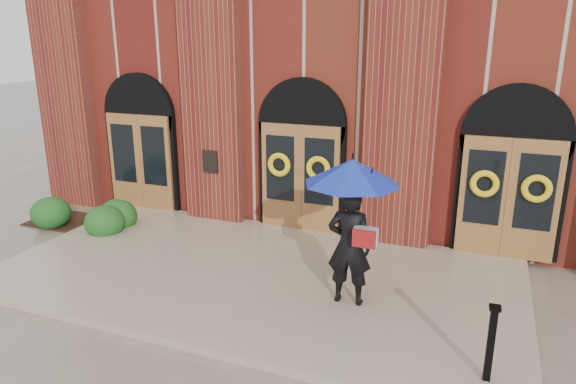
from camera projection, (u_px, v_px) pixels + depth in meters
The scene contains 6 objects.
ground at pixel (251, 281), 9.95m from camera, with size 90.00×90.00×0.00m, color gray.
landing at pixel (254, 274), 10.06m from camera, with size 10.00×5.30×0.15m, color gray.
church_building at pixel (365, 71), 16.79m from camera, with size 16.20×12.53×7.00m.
man_with_umbrella at pixel (351, 204), 8.37m from camera, with size 1.68×1.68×2.52m.
metal_post at pixel (491, 342), 6.67m from camera, with size 0.15×0.15×1.09m.
hedge_wall_left at pixel (86, 211), 12.86m from camera, with size 2.84×1.13×0.73m, color #1A4B19.
Camera 1 is at (3.99, -8.15, 4.49)m, focal length 32.00 mm.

